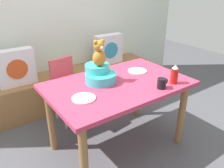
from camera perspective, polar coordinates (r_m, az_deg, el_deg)
name	(u,v)px	position (r m, az deg, el deg)	size (l,w,h in m)	color
ground_plane	(117,144)	(2.58, 1.33, -14.83)	(8.00, 8.00, 0.00)	#4C4C51
back_wall	(53,7)	(3.28, -14.53, 18.08)	(4.40, 0.10, 2.60)	silver
window_bench	(68,87)	(3.33, -10.85, -0.77)	(2.60, 0.44, 0.46)	olive
pillow_floral_left	(16,68)	(2.96, -22.90, 3.80)	(0.44, 0.15, 0.44)	silver
pillow_floral_right	(108,49)	(3.47, -0.92, 8.68)	(0.44, 0.15, 0.44)	silver
book_stack	(65,70)	(3.21, -11.74, 3.56)	(0.20, 0.14, 0.09)	#67AF5B
dining_table	(118,93)	(2.23, 1.49, -2.14)	(1.35, 0.87, 0.74)	#B73351
highchair	(68,82)	(2.78, -10.95, 0.49)	(0.36, 0.48, 0.79)	#D84C59
infant_seat_teal	(100,74)	(2.19, -3.10, 2.42)	(0.30, 0.33, 0.16)	#34B7BB
teddy_bear	(99,54)	(2.12, -3.22, 7.58)	(0.13, 0.12, 0.25)	#A17125
ketchup_bottle	(174,75)	(2.22, 15.33, 2.25)	(0.07, 0.07, 0.18)	red
coffee_mug	(162,83)	(2.11, 12.34, 0.17)	(0.12, 0.08, 0.09)	black
dinner_plate_near	(137,71)	(2.46, 6.35, 3.26)	(0.20, 0.20, 0.01)	white
dinner_plate_far	(84,98)	(1.91, -7.07, -3.54)	(0.20, 0.20, 0.01)	white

